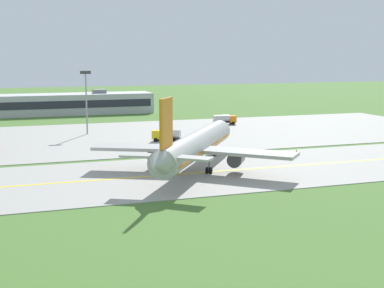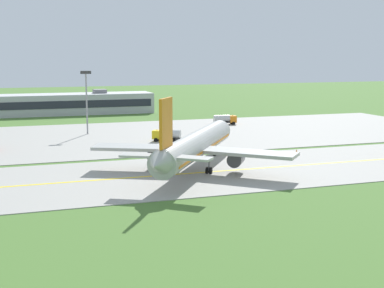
# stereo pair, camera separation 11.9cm
# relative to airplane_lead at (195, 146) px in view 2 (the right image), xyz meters

# --- Properties ---
(ground_plane) EXTENTS (500.00, 500.00, 0.00)m
(ground_plane) POSITION_rel_airplane_lead_xyz_m (-0.77, -1.60, -4.13)
(ground_plane) COLOR #47702D
(taxiway_strip) EXTENTS (240.00, 28.00, 0.10)m
(taxiway_strip) POSITION_rel_airplane_lead_xyz_m (-0.77, -1.60, -4.08)
(taxiway_strip) COLOR #9E9B93
(taxiway_strip) RESTS_ON ground
(apron_pad) EXTENTS (140.00, 52.00, 0.10)m
(apron_pad) POSITION_rel_airplane_lead_xyz_m (9.23, 40.40, -4.08)
(apron_pad) COLOR #9E9B93
(apron_pad) RESTS_ON ground
(taxiway_centreline) EXTENTS (220.00, 0.60, 0.01)m
(taxiway_centreline) POSITION_rel_airplane_lead_xyz_m (-0.77, -1.60, -4.03)
(taxiway_centreline) COLOR yellow
(taxiway_centreline) RESTS_ON taxiway_strip
(airplane_lead) EXTENTS (28.95, 34.60, 12.70)m
(airplane_lead) POSITION_rel_airplane_lead_xyz_m (0.00, 0.00, 0.00)
(airplane_lead) COLOR #ADADA8
(airplane_lead) RESTS_ON ground
(service_truck_baggage) EXTENTS (6.22, 4.77, 2.65)m
(service_truck_baggage) POSITION_rel_airplane_lead_xyz_m (4.08, 30.23, -2.60)
(service_truck_baggage) COLOR yellow
(service_truck_baggage) RESTS_ON ground
(service_truck_catering) EXTENTS (6.20, 2.88, 2.65)m
(service_truck_catering) POSITION_rel_airplane_lead_xyz_m (26.70, 52.70, -2.60)
(service_truck_catering) COLOR orange
(service_truck_catering) RESTS_ON ground
(terminal_building) EXTENTS (54.43, 11.99, 7.55)m
(terminal_building) POSITION_rel_airplane_lead_xyz_m (-10.42, 93.74, -0.94)
(terminal_building) COLOR #B2B2B7
(terminal_building) RESTS_ON ground
(apron_light_mast) EXTENTS (2.40, 0.50, 14.70)m
(apron_light_mast) POSITION_rel_airplane_lead_xyz_m (-10.30, 46.72, 5.19)
(apron_light_mast) COLOR gray
(apron_light_mast) RESTS_ON ground
(traffic_cone_near_edge) EXTENTS (0.44, 0.44, 0.60)m
(traffic_cone_near_edge) POSITION_rel_airplane_lead_xyz_m (23.77, 9.83, -3.83)
(traffic_cone_near_edge) COLOR orange
(traffic_cone_near_edge) RESTS_ON ground
(traffic_cone_mid_edge) EXTENTS (0.44, 0.44, 0.60)m
(traffic_cone_mid_edge) POSITION_rel_airplane_lead_xyz_m (9.71, 10.27, -3.83)
(traffic_cone_mid_edge) COLOR orange
(traffic_cone_mid_edge) RESTS_ON ground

